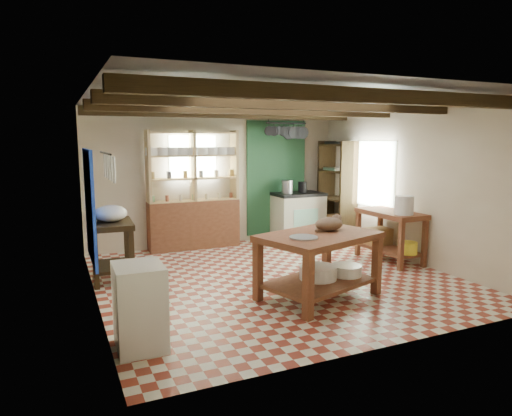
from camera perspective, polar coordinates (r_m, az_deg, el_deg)
name	(u,v)px	position (r m, az deg, el deg)	size (l,w,h in m)	color
floor	(275,278)	(6.86, 2.34, -8.76)	(5.00, 5.00, 0.02)	maroon
ceiling	(276,98)	(6.57, 2.48, 13.53)	(5.00, 5.00, 0.02)	#4F4E54
wall_back	(218,177)	(8.88, -4.79, 3.82)	(5.00, 0.04, 2.60)	beige
wall_front	(392,217)	(4.51, 16.68, -1.15)	(5.00, 0.04, 2.60)	beige
wall_left	(92,200)	(5.92, -19.82, 0.96)	(0.04, 5.00, 2.60)	beige
wall_right	(410,184)	(8.01, 18.67, 2.88)	(0.04, 5.00, 2.60)	beige
ceiling_beams	(276,107)	(6.56, 2.47, 12.48)	(5.00, 3.80, 0.15)	#322311
blue_wall_patch	(90,206)	(6.84, -20.06, 0.22)	(0.04, 1.40, 1.60)	#193DC0
green_wall_patch	(276,178)	(9.34, 2.54, 3.77)	(1.30, 0.04, 2.30)	#1E4D2D
window_back	(193,157)	(8.69, -7.91, 6.31)	(0.90, 0.02, 0.80)	silver
window_right	(371,174)	(8.75, 14.17, 4.18)	(0.02, 1.30, 1.20)	silver
utensil_rail	(106,166)	(4.69, -18.27, 5.06)	(0.06, 0.90, 0.28)	black
pot_rack	(286,132)	(8.94, 3.80, 9.51)	(0.86, 0.12, 0.36)	black
shelving_unit	(193,190)	(8.56, -7.84, 2.24)	(1.70, 0.34, 2.20)	tan
tall_rack	(337,191)	(9.31, 10.07, 2.08)	(0.40, 0.86, 2.00)	#322311
work_table	(319,266)	(5.98, 7.83, -7.15)	(1.48, 0.99, 0.84)	brown
stove	(298,216)	(9.32, 5.25, -1.03)	(0.99, 0.67, 0.97)	beige
prep_table	(112,251)	(6.96, -17.54, -5.13)	(0.59, 0.85, 0.86)	#322311
white_cabinet	(140,306)	(4.69, -14.34, -11.84)	(0.46, 0.56, 0.84)	white
right_counter	(390,236)	(7.97, 16.38, -3.40)	(0.59, 1.19, 0.85)	brown
cat	(329,224)	(6.08, 9.11, -1.98)	(0.39, 0.30, 0.18)	#7D5F49
steel_tray	(304,237)	(5.58, 5.97, -3.68)	(0.35, 0.35, 0.02)	#AEAFB6
basin_large	(318,272)	(6.07, 7.76, -7.99)	(0.49, 0.49, 0.17)	white
basin_small	(346,270)	(6.29, 11.20, -7.63)	(0.41, 0.41, 0.14)	white
kettle_left	(287,187)	(9.12, 3.93, 2.66)	(0.22, 0.22, 0.26)	#AEAFB6
kettle_right	(303,187)	(9.29, 5.84, 2.61)	(0.17, 0.17, 0.21)	black
enamel_bowl	(110,213)	(6.85, -17.75, -0.65)	(0.47, 0.47, 0.24)	white
white_bucket	(404,205)	(7.59, 18.00, 0.35)	(0.30, 0.30, 0.30)	white
wicker_basket	(378,236)	(8.21, 14.99, -3.42)	(0.41, 0.33, 0.28)	olive
yellow_tub	(409,248)	(7.67, 18.55, -4.75)	(0.27, 0.27, 0.20)	yellow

